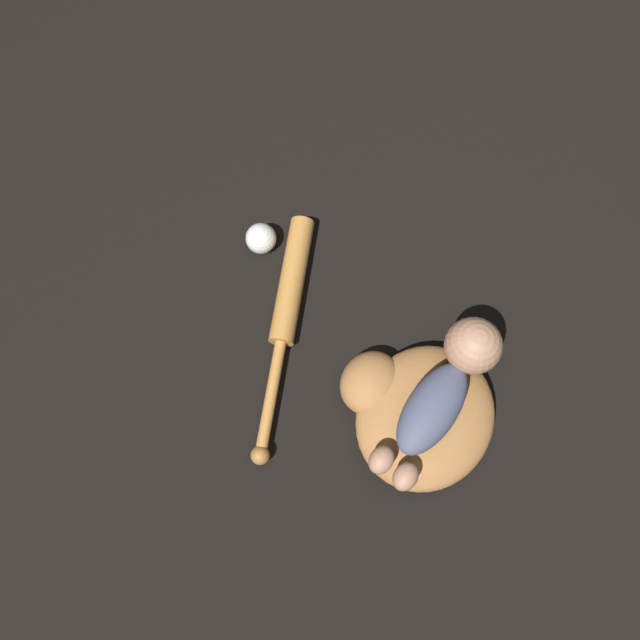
% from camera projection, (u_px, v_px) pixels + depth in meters
% --- Properties ---
extents(ground_plane, '(6.00, 6.00, 0.00)m').
position_uv_depth(ground_plane, '(448.00, 418.00, 1.33)').
color(ground_plane, black).
extents(baseball_glove, '(0.33, 0.35, 0.10)m').
position_uv_depth(baseball_glove, '(416.00, 411.00, 1.29)').
color(baseball_glove, '#A8703D').
rests_on(baseball_glove, ground).
extents(baby_figure, '(0.37, 0.12, 0.11)m').
position_uv_depth(baby_figure, '(448.00, 384.00, 1.21)').
color(baby_figure, '#4C516B').
rests_on(baby_figure, baseball_glove).
extents(baseball_bat, '(0.51, 0.30, 0.06)m').
position_uv_depth(baseball_bat, '(288.00, 304.00, 1.38)').
color(baseball_bat, '#C6843D').
rests_on(baseball_bat, ground).
extents(baseball, '(0.07, 0.07, 0.07)m').
position_uv_depth(baseball, '(261.00, 238.00, 1.43)').
color(baseball, white).
rests_on(baseball, ground).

